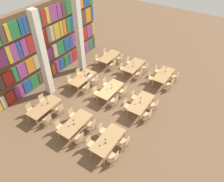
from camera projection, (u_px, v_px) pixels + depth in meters
name	position (u px, v px, depth m)	size (l,w,h in m)	color
ground_plane	(109.00, 97.00, 15.48)	(40.00, 40.00, 0.00)	brown
bookshelf_bank	(49.00, 44.00, 15.97)	(10.69, 0.35, 5.50)	brown
pillar_left	(43.00, 56.00, 14.01)	(0.45, 0.45, 6.00)	beige
pillar_center	(79.00, 35.00, 16.36)	(0.45, 0.45, 6.00)	beige
reading_table_0	(108.00, 140.00, 11.78)	(2.19, 0.98, 0.73)	tan
chair_0	(114.00, 157.00, 11.20)	(0.42, 0.40, 0.87)	tan
chair_1	(90.00, 143.00, 11.85)	(0.42, 0.40, 0.87)	tan
chair_2	(125.00, 142.00, 11.92)	(0.42, 0.40, 0.87)	tan
chair_3	(102.00, 130.00, 12.57)	(0.42, 0.40, 0.87)	tan
desk_lamp_0	(105.00, 140.00, 11.36)	(0.14, 0.14, 0.41)	brown
reading_table_1	(141.00, 103.00, 14.02)	(2.19, 0.98, 0.73)	tan
chair_4	(148.00, 115.00, 13.49)	(0.42, 0.40, 0.87)	tan
chair_5	(126.00, 105.00, 14.13)	(0.42, 0.40, 0.87)	tan
chair_6	(155.00, 105.00, 14.14)	(0.42, 0.40, 0.87)	tan
chair_7	(134.00, 97.00, 14.79)	(0.42, 0.40, 0.87)	tan
desk_lamp_1	(141.00, 99.00, 13.76)	(0.14, 0.14, 0.46)	brown
reading_table_2	(164.00, 75.00, 16.41)	(2.19, 0.98, 0.73)	tan
chair_8	(170.00, 84.00, 15.83)	(0.42, 0.40, 0.87)	tan
chair_9	(151.00, 77.00, 16.47)	(0.42, 0.40, 0.87)	tan
chair_10	(176.00, 77.00, 16.56)	(0.42, 0.40, 0.87)	tan
chair_11	(157.00, 70.00, 17.20)	(0.42, 0.40, 0.87)	tan
desk_lamp_2	(166.00, 68.00, 16.40)	(0.14, 0.14, 0.47)	brown
reading_table_3	(75.00, 124.00, 12.68)	(2.19, 0.98, 0.73)	tan
chair_12	(80.00, 138.00, 12.13)	(0.42, 0.40, 0.87)	tan
chair_13	(59.00, 126.00, 12.78)	(0.42, 0.40, 0.87)	tan
chair_14	(92.00, 125.00, 12.86)	(0.42, 0.40, 0.87)	tan
chair_15	(72.00, 114.00, 13.51)	(0.42, 0.40, 0.87)	tan
desk_lamp_3	(74.00, 121.00, 12.38)	(0.14, 0.14, 0.41)	brown
reading_table_4	(110.00, 90.00, 15.07)	(2.19, 0.98, 0.73)	tan
chair_16	(115.00, 101.00, 14.49)	(0.42, 0.40, 0.87)	tan
chair_17	(96.00, 92.00, 15.14)	(0.42, 0.40, 0.87)	tan
chair_18	(124.00, 91.00, 15.23)	(0.42, 0.40, 0.87)	tan
chair_19	(106.00, 84.00, 15.87)	(0.42, 0.40, 0.87)	tan
desk_lamp_4	(112.00, 85.00, 14.92)	(0.14, 0.14, 0.40)	brown
reading_table_5	(134.00, 66.00, 17.35)	(2.19, 0.98, 0.73)	tan
chair_20	(140.00, 74.00, 16.83)	(0.42, 0.40, 0.87)	tan
chair_21	(122.00, 68.00, 17.47)	(0.42, 0.40, 0.87)	tan
chair_22	(146.00, 68.00, 17.50)	(0.42, 0.40, 0.87)	tan
chair_23	(129.00, 62.00, 18.14)	(0.42, 0.40, 0.87)	tan
desk_lamp_5	(133.00, 63.00, 16.96)	(0.14, 0.14, 0.45)	brown
reading_table_6	(44.00, 107.00, 13.74)	(2.19, 0.98, 0.73)	tan
chair_24	(48.00, 119.00, 13.20)	(0.42, 0.40, 0.87)	tan
chair_25	(30.00, 109.00, 13.85)	(0.42, 0.40, 0.87)	tan
chair_26	(60.00, 109.00, 13.88)	(0.42, 0.40, 0.87)	tan
chair_27	(43.00, 100.00, 14.53)	(0.42, 0.40, 0.87)	tan
desk_lamp_6	(47.00, 100.00, 13.69)	(0.14, 0.14, 0.45)	brown
reading_table_7	(83.00, 78.00, 16.10)	(2.19, 0.98, 0.73)	tan
chair_28	(87.00, 87.00, 15.56)	(0.42, 0.40, 0.87)	tan
chair_29	(70.00, 80.00, 16.21)	(0.42, 0.40, 0.87)	tan
chair_30	(95.00, 80.00, 16.24)	(0.42, 0.40, 0.87)	tan
chair_31	(79.00, 73.00, 16.89)	(0.42, 0.40, 0.87)	tan
desk_lamp_7	(84.00, 73.00, 16.03)	(0.14, 0.14, 0.42)	brown
laptop	(89.00, 75.00, 16.18)	(0.32, 0.22, 0.21)	silver
reading_table_8	(109.00, 57.00, 18.42)	(2.19, 0.98, 0.73)	tan
chair_32	(113.00, 65.00, 17.83)	(0.42, 0.40, 0.87)	tan
chair_33	(98.00, 59.00, 18.48)	(0.42, 0.40, 0.87)	tan
chair_34	(121.00, 58.00, 18.59)	(0.42, 0.40, 0.87)	tan
chair_35	(106.00, 53.00, 19.24)	(0.42, 0.40, 0.87)	tan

